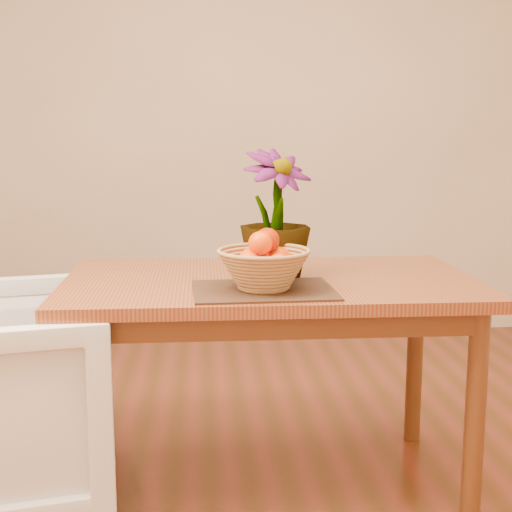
{
  "coord_description": "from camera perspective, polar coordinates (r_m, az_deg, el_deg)",
  "views": [
    {
      "loc": [
        -0.23,
        -2.08,
        1.24
      ],
      "look_at": [
        -0.06,
        0.13,
        0.86
      ],
      "focal_mm": 50.0,
      "sensor_mm": 36.0,
      "label": 1
    }
  ],
  "objects": [
    {
      "name": "placemat",
      "position": [
        2.24,
        0.62,
        -2.75
      ],
      "size": [
        0.45,
        0.35,
        0.01
      ],
      "primitive_type": "cube",
      "rotation": [
        0.0,
        0.0,
        0.04
      ],
      "color": "#372114",
      "rests_on": "table"
    },
    {
      "name": "wall_back",
      "position": [
        4.34,
        -1.38,
        11.26
      ],
      "size": [
        4.0,
        0.02,
        2.7
      ],
      "primitive_type": "cube",
      "color": "beige",
      "rests_on": "floor"
    },
    {
      "name": "orange_pile",
      "position": [
        2.22,
        0.67,
        0.21
      ],
      "size": [
        0.18,
        0.17,
        0.14
      ],
      "rotation": [
        0.0,
        0.0,
        0.06
      ],
      "color": "#FF5C04",
      "rests_on": "wicker_basket"
    },
    {
      "name": "potted_plant",
      "position": [
        2.42,
        1.53,
        3.38
      ],
      "size": [
        0.34,
        0.34,
        0.44
      ],
      "primitive_type": "imported",
      "rotation": [
        0.0,
        0.0,
        0.55
      ],
      "color": "#1B3F12",
      "rests_on": "table"
    },
    {
      "name": "table",
      "position": [
        2.46,
        1.1,
        -3.78
      ],
      "size": [
        1.4,
        0.8,
        0.75
      ],
      "color": "brown",
      "rests_on": "floor"
    },
    {
      "name": "wicker_basket",
      "position": [
        2.23,
        0.62,
        -1.18
      ],
      "size": [
        0.29,
        0.29,
        0.12
      ],
      "color": "#A26C43",
      "rests_on": "placemat"
    }
  ]
}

